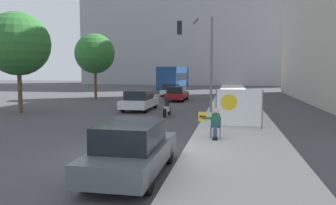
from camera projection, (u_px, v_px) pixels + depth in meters
The scene contains 13 objects.
ground_plane at pixel (126, 159), 10.61m from camera, with size 160.00×160.00×0.00m, color #444447.
sidewalk_curb at pixel (235, 108), 24.59m from camera, with size 3.83×90.00×0.13m, color beige.
seated_protester at pixel (215, 122), 13.26m from camera, with size 0.91×0.77×1.20m.
protest_banner at pixel (239, 108), 15.57m from camera, with size 2.21×0.06×1.84m.
traffic_light_pole at pixel (200, 50), 21.17m from camera, with size 2.30×2.06×6.20m.
parked_car_curbside at pixel (132, 149), 8.89m from camera, with size 1.72×4.23×1.48m.
car_on_road_nearest at pixel (140, 100), 23.73m from camera, with size 1.88×4.48×1.46m.
car_on_road_midblock at pixel (177, 94), 31.38m from camera, with size 1.76×4.65×1.36m.
car_on_road_distant at pixel (171, 90), 37.03m from camera, with size 1.75×4.49×1.35m.
city_bus_on_road at pixel (174, 77), 45.56m from camera, with size 2.56×11.56×3.35m.
motorcycle_on_road at pixel (167, 108), 20.48m from camera, with size 0.28×2.18×1.26m.
street_tree_near_curb at pixel (18, 44), 22.00m from camera, with size 4.27×4.27×6.80m.
street_tree_midblock at pixel (95, 54), 33.29m from camera, with size 4.05×4.05×6.63m.
Camera 1 is at (3.29, -9.94, 2.86)m, focal length 35.00 mm.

